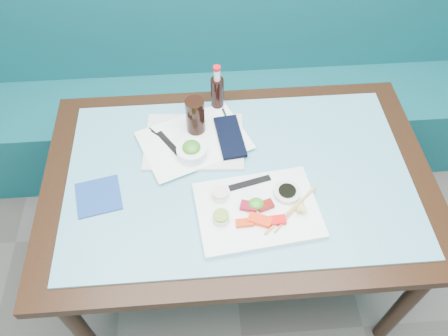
{
  "coord_description": "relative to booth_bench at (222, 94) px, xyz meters",
  "views": [
    {
      "loc": [
        -0.12,
        0.52,
        2.01
      ],
      "look_at": [
        -0.05,
        1.45,
        0.8
      ],
      "focal_mm": 35.0,
      "sensor_mm": 36.0,
      "label": 1
    }
  ],
  "objects": [
    {
      "name": "salmon_right",
      "position": [
        0.1,
        -1.06,
        0.41
      ],
      "size": [
        0.07,
        0.04,
        0.02
      ],
      "primitive_type": "cube",
      "rotation": [
        0.0,
        0.0,
        0.06
      ],
      "color": "#F10B09",
      "rests_on": "sashimi_plate"
    },
    {
      "name": "cola_bottle_cap",
      "position": [
        -0.05,
        -0.49,
        0.58
      ],
      "size": [
        0.04,
        0.04,
        0.01
      ],
      "primitive_type": "cylinder",
      "rotation": [
        0.0,
        0.0,
        -0.27
      ],
      "color": "red",
      "rests_on": "cola_bottle_neck"
    },
    {
      "name": "salmon_left",
      "position": [
        -0.0,
        -1.06,
        0.41
      ],
      "size": [
        0.06,
        0.03,
        0.01
      ],
      "primitive_type": "cube",
      "rotation": [
        0.0,
        0.0,
        0.05
      ],
      "color": "red",
      "rests_on": "sashimi_plate"
    },
    {
      "name": "wooden_chopstick_b",
      "position": [
        0.17,
        -1.02,
        0.41
      ],
      "size": [
        0.16,
        0.16,
        0.01
      ],
      "primitive_type": "cylinder",
      "rotation": [
        1.57,
        0.0,
        -0.77
      ],
      "color": "tan",
      "rests_on": "sashimi_plate"
    },
    {
      "name": "serving_tray",
      "position": [
        -0.15,
        -0.68,
        0.39
      ],
      "size": [
        0.39,
        0.3,
        0.01
      ],
      "primitive_type": "cube",
      "rotation": [
        0.0,
        0.0,
        -0.07
      ],
      "color": "silver",
      "rests_on": "glass_top"
    },
    {
      "name": "tray_sleeve",
      "position": [
        -0.25,
        -0.69,
        0.4
      ],
      "size": [
        0.1,
        0.13,
        0.0
      ],
      "primitive_type": "cube",
      "rotation": [
        0.0,
        0.0,
        0.58
      ],
      "color": "black",
      "rests_on": "serving_tray"
    },
    {
      "name": "fork",
      "position": [
        -0.02,
        -0.57,
        0.4
      ],
      "size": [
        0.03,
        0.09,
        0.01
      ],
      "primitive_type": "cylinder",
      "rotation": [
        1.57,
        0.0,
        0.21
      ],
      "color": "silver",
      "rests_on": "serving_tray"
    },
    {
      "name": "sashimi_plate",
      "position": [
        0.05,
        -1.0,
        0.39
      ],
      "size": [
        0.43,
        0.33,
        0.02
      ],
      "primitive_type": "cube",
      "rotation": [
        0.0,
        0.0,
        0.11
      ],
      "color": "white",
      "rests_on": "glass_top"
    },
    {
      "name": "black_chopstick_a",
      "position": [
        -0.25,
        -0.69,
        0.4
      ],
      "size": [
        0.15,
        0.17,
        0.01
      ],
      "primitive_type": "cylinder",
      "rotation": [
        1.57,
        0.0,
        0.7
      ],
      "color": "black",
      "rests_on": "serving_tray"
    },
    {
      "name": "blue_napkin",
      "position": [
        -0.49,
        -0.9,
        0.39
      ],
      "size": [
        0.18,
        0.18,
        0.01
      ],
      "primitive_type": "cube",
      "rotation": [
        0.0,
        0.0,
        0.21
      ],
      "color": "navy",
      "rests_on": "glass_top"
    },
    {
      "name": "ramekin_wasabi",
      "position": [
        -0.08,
        -1.04,
        0.42
      ],
      "size": [
        0.06,
        0.06,
        0.02
      ],
      "primitive_type": "cylinder",
      "rotation": [
        0.0,
        0.0,
        -0.1
      ],
      "color": "white",
      "rests_on": "sashimi_plate"
    },
    {
      "name": "salmon_mid",
      "position": [
        0.05,
        -1.05,
        0.41
      ],
      "size": [
        0.08,
        0.06,
        0.02
      ],
      "primitive_type": "cube",
      "rotation": [
        0.0,
        0.0,
        -0.39
      ],
      "color": "#FF320A",
      "rests_on": "sashimi_plate"
    },
    {
      "name": "chopstick_sleeve",
      "position": [
        0.03,
        -0.9,
        0.41
      ],
      "size": [
        0.15,
        0.06,
        0.0
      ],
      "primitive_type": "cube",
      "rotation": [
        0.0,
        0.0,
        0.25
      ],
      "color": "black",
      "rests_on": "sashimi_plate"
    },
    {
      "name": "tuna_right",
      "position": [
        0.07,
        -1.0,
        0.41
      ],
      "size": [
        0.06,
        0.05,
        0.02
      ],
      "primitive_type": "cube",
      "rotation": [
        0.0,
        0.0,
        0.31
      ],
      "color": "maroon",
      "rests_on": "sashimi_plate"
    },
    {
      "name": "booth_bench",
      "position": [
        0.0,
        0.0,
        0.0
      ],
      "size": [
        3.0,
        0.56,
        1.17
      ],
      "color": "#0D4F56",
      "rests_on": "ground"
    },
    {
      "name": "seaweed_bowl",
      "position": [
        -0.16,
        -0.75,
        0.42
      ],
      "size": [
        0.11,
        0.11,
        0.04
      ],
      "primitive_type": "cylinder",
      "rotation": [
        0.0,
        0.0,
        -0.0
      ],
      "color": "white",
      "rests_on": "serving_tray"
    },
    {
      "name": "ginger_fill",
      "position": [
        -0.07,
        -0.95,
        0.43
      ],
      "size": [
        0.07,
        0.07,
        0.01
      ],
      "primitive_type": "cylinder",
      "rotation": [
        0.0,
        0.0,
        -0.31
      ],
      "color": "beige",
      "rests_on": "ramekin_ginger"
    },
    {
      "name": "cola_bottle_body",
      "position": [
        -0.05,
        -0.49,
        0.46
      ],
      "size": [
        0.06,
        0.06,
        0.15
      ],
      "primitive_type": "cylinder",
      "rotation": [
        0.0,
        0.0,
        0.29
      ],
      "color": "black",
      "rests_on": "glass_top"
    },
    {
      "name": "cola_glass",
      "position": [
        -0.14,
        -0.62,
        0.47
      ],
      "size": [
        0.08,
        0.08,
        0.15
      ],
      "primitive_type": "cylinder",
      "rotation": [
        0.0,
        0.0,
        0.19
      ],
      "color": "black",
      "rests_on": "serving_tray"
    },
    {
      "name": "lemon_wedge",
      "position": [
        0.19,
        -1.03,
        0.42
      ],
      "size": [
        0.05,
        0.05,
        0.04
      ],
      "primitive_type": "cone",
      "rotation": [
        1.57,
        0.0,
        0.72
      ],
      "color": "#FBDC77",
      "rests_on": "sashimi_plate"
    },
    {
      "name": "cola_bottle_neck",
      "position": [
        -0.05,
        -0.49,
        0.55
      ],
      "size": [
        0.03,
        0.03,
        0.05
      ],
      "primitive_type": "cylinder",
      "rotation": [
        0.0,
        0.0,
        -0.28
      ],
      "color": "white",
      "rests_on": "cola_bottle_body"
    },
    {
      "name": "black_chopstick_b",
      "position": [
        -0.24,
        -0.69,
        0.4
      ],
      "size": [
        0.15,
        0.14,
        0.01
      ],
      "primitive_type": "cylinder",
      "rotation": [
        1.57,
        0.0,
        0.82
      ],
      "color": "black",
      "rests_on": "serving_tray"
    },
    {
      "name": "soy_dish",
      "position": [
        0.15,
        -0.95,
        0.41
      ],
      "size": [
        0.11,
        0.11,
        0.02
      ],
      "primitive_type": "cylinder",
      "rotation": [
        0.0,
        0.0,
        -0.27
      ],
      "color": "silver",
      "rests_on": "sashimi_plate"
    },
    {
      "name": "wooden_chopstick_a",
      "position": [
        0.16,
        -1.02,
        0.41
      ],
      "size": [
        0.21,
        0.18,
        0.01
      ],
      "primitive_type": "cylinder",
      "rotation": [
        1.57,
        0.0,
        -0.87
      ],
      "color": "tan",
      "rests_on": "sashimi_plate"
    },
    {
      "name": "glass_top",
      "position": [
        0.0,
        -0.84,
        0.38
      ],
      "size": [
        1.22,
        0.76,
        0.01
      ],
      "primitive_type": "cube",
      "color": "#59A0B3",
      "rests_on": "dining_table"
    },
    {
      "name": "tuna_left",
      "position": [
        0.02,
        -1.0,
        0.41
      ],
      "size": [
        0.06,
        0.05,
        0.02
      ],
      "primitive_type": "cube",
      "rotation": [
        0.0,
        0.0,
        -0.31
      ],
      "color": "maroon",
      "rests_on": "sashimi_plate"
    },
    {
      "name": "dining_table",
      "position": [
        0.0,
        -0.84,
        0.29
      ],
      "size": [
        1.4,
        0.9,
        0.75
      ],
      "color": "black",
      "rests_on": "ground"
    },
    {
      "name": "soy_fill",
      "position": [
        0.15,
        -0.95,
        0.42
      ],
      "size": [
        0.08,
        0.08,
        0.01
      ],
      "primitive_type": "cylinder",
      "rotation": [
        0.0,
        0.0,
        -0.44
      ],
      "color": "black",
      "rests_on": "soy_dish"
    },
    {
      "name": "seaweed_salad",
      "position": [
        -0.16,
        -0.75,
        0.45
      ],
      "size": [
        0.07,
        0.07,
        0.03
      ],
      "primitive_type": "ellipsoid",
      "rotation": [
        0.0,
        0.0,
        -0.04
      ],
      "color": "#37851E",
      "rests_on": "seaweed_bowl"
    },
    {
      "name": "navy_pouch",
      "position": [
        -0.02,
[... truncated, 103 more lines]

